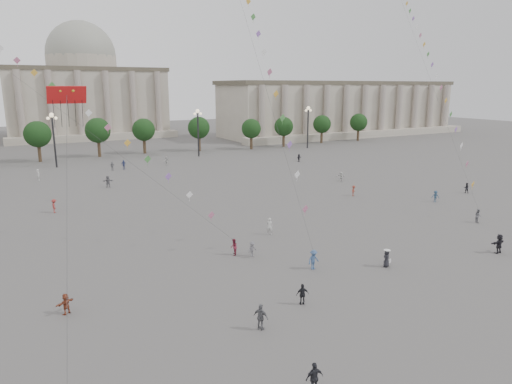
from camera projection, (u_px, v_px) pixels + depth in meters
name	position (u px, v px, depth m)	size (l,w,h in m)	color
ground	(343.00, 283.00, 37.14)	(360.00, 360.00, 0.00)	#53504F
hall_east	(342.00, 108.00, 150.44)	(84.00, 26.22, 17.20)	#A79D8C
hall_central	(84.00, 91.00, 144.55)	(48.30, 34.30, 35.50)	#A79D8C
tree_row	(123.00, 133.00, 102.70)	(137.12, 5.12, 8.00)	#392A1C
lamp_post_mid_west	(53.00, 130.00, 88.44)	(2.00, 0.90, 10.65)	#262628
lamp_post_mid_east	(198.00, 124.00, 102.37)	(2.00, 0.90, 10.65)	#262628
lamp_post_far_east	(308.00, 119.00, 116.30)	(2.00, 0.90, 10.65)	#262628
person_crowd_0	(124.00, 165.00, 87.69)	(1.06, 0.44, 1.80)	navy
person_crowd_3	(499.00, 244.00, 43.65)	(1.75, 0.56, 1.89)	black
person_crowd_4	(166.00, 161.00, 92.81)	(1.56, 0.50, 1.68)	silver
person_crowd_6	(252.00, 249.00, 42.81)	(0.95, 0.55, 1.48)	slate
person_crowd_7	(341.00, 176.00, 76.80)	(1.47, 0.47, 1.59)	silver
person_crowd_8	(354.00, 191.00, 66.46)	(1.00, 0.57, 1.54)	maroon
person_crowd_9	(299.00, 158.00, 96.59)	(1.52, 0.48, 1.63)	black
person_crowd_10	(38.00, 175.00, 77.53)	(0.69, 0.46, 1.90)	silver
person_crowd_12	(108.00, 182.00, 72.11)	(1.70, 0.54, 1.83)	slate
person_crowd_13	(270.00, 226.00, 49.12)	(0.68, 0.45, 1.87)	beige
person_crowd_14	(435.00, 196.00, 62.99)	(1.04, 0.60, 1.60)	navy
person_crowd_15	(466.00, 188.00, 68.29)	(0.75, 0.59, 1.55)	black
person_crowd_16	(112.00, 166.00, 86.61)	(0.98, 0.41, 1.67)	slate
person_crowd_17	(54.00, 206.00, 57.64)	(1.13, 0.65, 1.75)	maroon
tourist_1	(303.00, 294.00, 33.35)	(0.94, 0.39, 1.60)	black
tourist_2	(66.00, 304.00, 31.98)	(1.41, 0.45, 1.52)	brown
tourist_3	(261.00, 317.00, 29.85)	(1.06, 0.44, 1.81)	#5B5B60
tourist_4	(314.00, 378.00, 23.72)	(1.01, 0.42, 1.73)	#222328
kite_flyer_0	(234.00, 247.00, 43.12)	(0.78, 0.61, 1.61)	maroon
kite_flyer_1	(314.00, 260.00, 39.78)	(1.15, 0.66, 1.78)	#395581
kite_flyer_2	(478.00, 216.00, 53.51)	(0.78, 0.61, 1.61)	slate
hat_person	(387.00, 258.00, 40.33)	(0.93, 0.81, 1.69)	black
dragon_kite	(68.00, 109.00, 26.89)	(2.26, 5.17, 16.85)	red
kite_train_east	(418.00, 35.00, 73.54)	(23.78, 42.12, 63.79)	#3F3F3F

